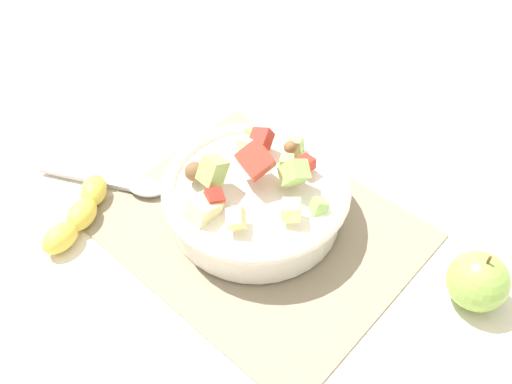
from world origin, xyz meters
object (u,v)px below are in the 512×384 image
(salad_bowl, at_px, (256,195))
(serving_spoon, at_px, (122,183))
(whole_apple, at_px, (478,281))
(banana_whole, at_px, (79,214))

(salad_bowl, xyz_separation_m, serving_spoon, (0.19, 0.09, -0.03))
(salad_bowl, height_order, whole_apple, salad_bowl)
(salad_bowl, height_order, serving_spoon, salad_bowl)
(serving_spoon, xyz_separation_m, whole_apple, (-0.48, -0.18, 0.03))
(serving_spoon, distance_m, whole_apple, 0.51)
(banana_whole, bearing_deg, salad_bowl, -135.47)
(salad_bowl, distance_m, banana_whole, 0.25)
(whole_apple, relative_size, banana_whole, 0.60)
(salad_bowl, relative_size, banana_whole, 1.77)
(banana_whole, bearing_deg, whole_apple, -151.22)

